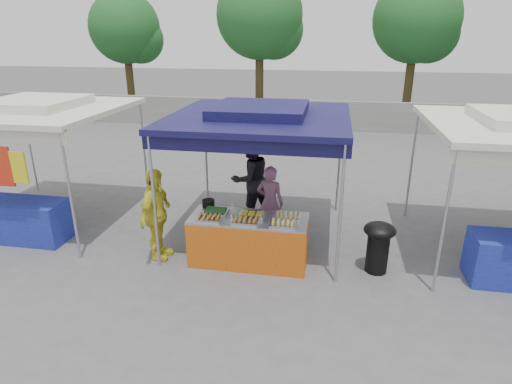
% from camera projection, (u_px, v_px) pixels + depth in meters
% --- Properties ---
extents(ground_plane, '(80.00, 80.00, 0.00)m').
position_uv_depth(ground_plane, '(250.00, 259.00, 7.62)').
color(ground_plane, '#4F4F51').
extents(back_wall, '(40.00, 0.25, 1.20)m').
position_uv_depth(back_wall, '(301.00, 115.00, 17.55)').
color(back_wall, slate).
rests_on(back_wall, ground_plane).
extents(main_canopy, '(3.20, 3.20, 2.57)m').
position_uv_depth(main_canopy, '(260.00, 116.00, 7.68)').
color(main_canopy, '#A5A4AB').
rests_on(main_canopy, ground_plane).
extents(neighbor_stall_left, '(3.20, 3.20, 2.57)m').
position_uv_depth(neighbor_stall_left, '(29.00, 152.00, 8.33)').
color(neighbor_stall_left, '#A5A4AB').
rests_on(neighbor_stall_left, ground_plane).
extents(tree_0, '(3.35, 3.26, 5.60)m').
position_uv_depth(tree_0, '(129.00, 31.00, 19.99)').
color(tree_0, '#392D15').
rests_on(tree_0, ground_plane).
extents(tree_1, '(3.68, 3.65, 6.28)m').
position_uv_depth(tree_1, '(263.00, 19.00, 18.13)').
color(tree_1, '#392D15').
rests_on(tree_1, ground_plane).
extents(tree_2, '(3.56, 3.51, 6.03)m').
position_uv_depth(tree_2, '(420.00, 23.00, 17.46)').
color(tree_2, '#392D15').
rests_on(tree_2, ground_plane).
extents(vendor_table, '(2.00, 0.80, 0.85)m').
position_uv_depth(vendor_table, '(249.00, 240.00, 7.38)').
color(vendor_table, '#AA480F').
rests_on(vendor_table, ground_plane).
extents(food_tray_fl, '(0.42, 0.30, 0.07)m').
position_uv_depth(food_tray_fl, '(209.00, 218.00, 7.12)').
color(food_tray_fl, '#B0AFB3').
rests_on(food_tray_fl, vendor_table).
extents(food_tray_fm, '(0.42, 0.30, 0.07)m').
position_uv_depth(food_tray_fm, '(245.00, 221.00, 7.01)').
color(food_tray_fm, '#B0AFB3').
rests_on(food_tray_fm, vendor_table).
extents(food_tray_fr, '(0.42, 0.30, 0.07)m').
position_uv_depth(food_tray_fr, '(283.00, 224.00, 6.90)').
color(food_tray_fr, '#B0AFB3').
rests_on(food_tray_fr, vendor_table).
extents(food_tray_bl, '(0.42, 0.30, 0.07)m').
position_uv_depth(food_tray_bl, '(216.00, 211.00, 7.39)').
color(food_tray_bl, '#B0AFB3').
rests_on(food_tray_bl, vendor_table).
extents(food_tray_bm, '(0.42, 0.30, 0.07)m').
position_uv_depth(food_tray_bm, '(252.00, 214.00, 7.26)').
color(food_tray_bm, '#B0AFB3').
rests_on(food_tray_bm, vendor_table).
extents(food_tray_br, '(0.42, 0.30, 0.07)m').
position_uv_depth(food_tray_br, '(288.00, 216.00, 7.18)').
color(food_tray_br, '#B0AFB3').
rests_on(food_tray_br, vendor_table).
extents(cooking_pot, '(0.22, 0.22, 0.13)m').
position_uv_depth(cooking_pot, '(208.00, 203.00, 7.66)').
color(cooking_pot, black).
rests_on(cooking_pot, vendor_table).
extents(skewer_cup, '(0.08, 0.08, 0.10)m').
position_uv_depth(skewer_cup, '(232.00, 216.00, 7.16)').
color(skewer_cup, '#A5A4AB').
rests_on(skewer_cup, vendor_table).
extents(wok_burner, '(0.53, 0.53, 0.88)m').
position_uv_depth(wok_burner, '(378.00, 243.00, 7.06)').
color(wok_burner, black).
rests_on(wok_burner, ground_plane).
extents(crate_left, '(0.53, 0.37, 0.32)m').
position_uv_depth(crate_left, '(229.00, 235.00, 8.16)').
color(crate_left, navy).
rests_on(crate_left, ground_plane).
extents(crate_right, '(0.53, 0.37, 0.32)m').
position_uv_depth(crate_right, '(273.00, 238.00, 8.02)').
color(crate_right, navy).
rests_on(crate_right, ground_plane).
extents(crate_stacked, '(0.52, 0.36, 0.31)m').
position_uv_depth(crate_stacked, '(273.00, 223.00, 7.91)').
color(crate_stacked, navy).
rests_on(crate_stacked, crate_right).
extents(vendor_woman, '(0.59, 0.45, 1.47)m').
position_uv_depth(vendor_woman, '(270.00, 203.00, 8.14)').
color(vendor_woman, '#784C68').
rests_on(vendor_woman, ground_plane).
extents(helper_man, '(1.13, 1.11, 1.83)m').
position_uv_depth(helper_man, '(251.00, 179.00, 8.91)').
color(helper_man, black).
rests_on(helper_man, ground_plane).
extents(customer_person, '(0.48, 1.00, 1.66)m').
position_uv_depth(customer_person, '(156.00, 215.00, 7.39)').
color(customer_person, gold).
rests_on(customer_person, ground_plane).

